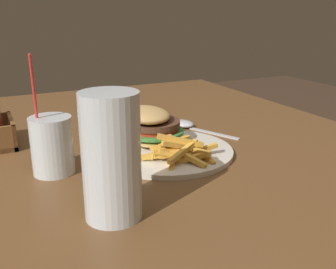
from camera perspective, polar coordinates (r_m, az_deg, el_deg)
dining_table at (r=0.81m, az=-2.83°, el=-11.01°), size 1.47×1.10×0.73m
meal_plate_near at (r=0.80m, az=-1.15°, el=-0.45°), size 0.26×0.26×0.09m
beer_glass at (r=0.54m, az=-8.18°, el=-3.95°), size 0.08×0.08×0.18m
juice_glass at (r=0.72m, az=-16.45°, el=-1.78°), size 0.07×0.07×0.21m
spoon at (r=0.97m, az=2.47°, el=1.48°), size 0.18×0.11×0.02m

